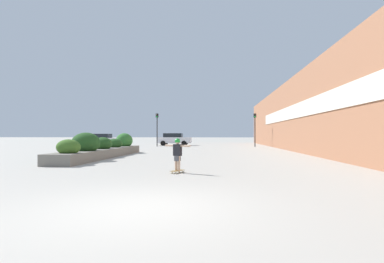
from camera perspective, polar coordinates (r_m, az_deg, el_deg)
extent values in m
plane|color=#ADA89E|center=(5.63, -10.12, -14.25)|extent=(300.00, 300.00, 0.00)
cube|color=#9E6647|center=(26.42, 18.56, 2.98)|extent=(0.60, 48.53, 5.95)
cube|color=silver|center=(22.40, 20.18, 4.01)|extent=(0.06, 31.47, 1.07)
cube|color=slate|center=(18.52, -16.47, -3.93)|extent=(1.40, 10.85, 0.51)
ellipsoid|color=#3D6623|center=(14.54, -22.48, -2.77)|extent=(1.08, 0.88, 0.71)
ellipsoid|color=#234C1E|center=(16.45, -19.57, -2.05)|extent=(1.47, 1.29, 1.08)
ellipsoid|color=#234C1E|center=(18.38, -16.63, -2.26)|extent=(1.10, 1.06, 0.78)
ellipsoid|color=#234C1E|center=(20.42, -14.56, -2.24)|extent=(1.06, 0.89, 0.64)
ellipsoid|color=#33702D|center=(22.36, -12.77, -1.69)|extent=(1.20, 1.22, 1.08)
cube|color=olive|center=(10.48, -2.78, -7.45)|extent=(0.49, 0.65, 0.01)
cylinder|color=beige|center=(10.71, -2.50, -7.60)|extent=(0.08, 0.07, 0.05)
cylinder|color=beige|center=(10.60, -1.68, -7.67)|extent=(0.08, 0.07, 0.05)
cylinder|color=beige|center=(10.37, -3.91, -7.84)|extent=(0.08, 0.07, 0.05)
cylinder|color=beige|center=(10.26, -3.07, -7.91)|extent=(0.08, 0.07, 0.05)
cylinder|color=tan|center=(10.48, -3.05, -6.01)|extent=(0.13, 0.13, 0.51)
cylinder|color=tan|center=(10.41, -2.51, -6.05)|extent=(0.13, 0.13, 0.51)
cube|color=#4C4C51|center=(10.44, -2.78, -5.13)|extent=(0.23, 0.22, 0.18)
cube|color=black|center=(10.42, -2.78, -3.54)|extent=(0.32, 0.26, 0.40)
cylinder|color=tan|center=(10.61, -4.23, -2.66)|extent=(0.36, 0.24, 0.07)
cylinder|color=tan|center=(10.22, -1.27, -2.74)|extent=(0.36, 0.24, 0.07)
sphere|color=tan|center=(10.41, -2.78, -1.98)|extent=(0.17, 0.17, 0.17)
sphere|color=green|center=(10.41, -2.78, -1.82)|extent=(0.19, 0.19, 0.19)
cube|color=silver|center=(40.54, -17.25, -1.56)|extent=(4.57, 1.82, 0.59)
cube|color=black|center=(40.46, -17.00, -0.78)|extent=(2.51, 1.61, 0.52)
cylinder|color=black|center=(40.31, -19.58, -1.98)|extent=(0.71, 0.22, 0.71)
cylinder|color=black|center=(41.89, -18.60, -1.93)|extent=(0.71, 0.22, 0.71)
cylinder|color=black|center=(39.22, -15.81, -2.03)|extent=(0.71, 0.22, 0.71)
cylinder|color=black|center=(40.84, -14.95, -1.98)|extent=(0.71, 0.22, 0.71)
cube|color=silver|center=(37.32, -3.35, -1.65)|extent=(4.15, 1.82, 0.72)
cube|color=black|center=(37.34, -3.61, -0.72)|extent=(2.28, 1.60, 0.49)
cylinder|color=black|center=(38.03, -1.25, -2.17)|extent=(0.61, 0.22, 0.61)
cylinder|color=black|center=(36.31, -1.54, -2.25)|extent=(0.61, 0.22, 0.61)
cylinder|color=black|center=(38.39, -5.07, -2.16)|extent=(0.61, 0.22, 0.61)
cylinder|color=black|center=(36.69, -5.54, -2.23)|extent=(0.61, 0.22, 0.61)
cylinder|color=black|center=(34.41, -6.67, -0.08)|extent=(0.11, 0.11, 3.32)
cube|color=black|center=(34.48, -6.66, 3.05)|extent=(0.28, 0.20, 0.45)
sphere|color=#2D2823|center=(34.37, -6.70, 3.31)|extent=(0.15, 0.15, 0.15)
sphere|color=#2D2823|center=(34.36, -6.70, 3.06)|extent=(0.15, 0.15, 0.15)
sphere|color=green|center=(34.35, -6.71, 2.81)|extent=(0.15, 0.15, 0.15)
cylinder|color=black|center=(34.16, 11.90, -0.11)|extent=(0.11, 0.11, 3.27)
cube|color=black|center=(34.22, 11.90, 3.01)|extent=(0.28, 0.20, 0.45)
sphere|color=#2D2823|center=(34.11, 11.92, 3.27)|extent=(0.15, 0.15, 0.15)
sphere|color=#2D2823|center=(34.10, 11.92, 3.02)|extent=(0.15, 0.15, 0.15)
sphere|color=green|center=(34.09, 11.92, 2.77)|extent=(0.15, 0.15, 0.15)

